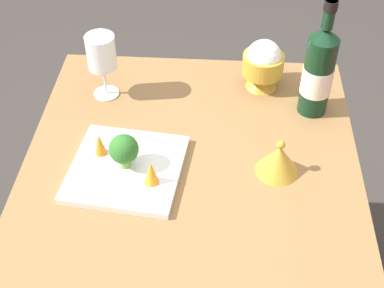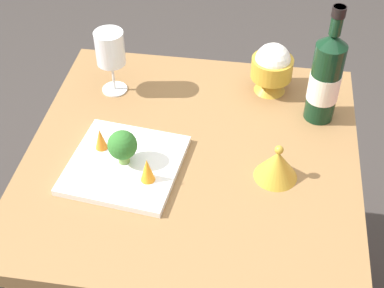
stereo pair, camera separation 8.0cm
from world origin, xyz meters
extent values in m
cube|color=olive|center=(0.00, 0.00, 0.71)|extent=(0.79, 0.79, 0.04)
cylinder|color=olive|center=(-0.33, 0.33, 0.34)|extent=(0.05, 0.05, 0.69)
cylinder|color=olive|center=(0.33, 0.33, 0.34)|extent=(0.05, 0.05, 0.69)
cylinder|color=black|center=(0.30, 0.18, 0.83)|extent=(0.07, 0.08, 0.21)
cone|color=black|center=(0.30, 0.18, 0.95)|extent=(0.07, 0.08, 0.03)
cylinder|color=black|center=(0.30, 0.18, 1.00)|extent=(0.03, 0.03, 0.07)
cylinder|color=black|center=(0.30, 0.18, 1.03)|extent=(0.03, 0.03, 0.02)
cylinder|color=silver|center=(0.30, 0.18, 0.82)|extent=(0.08, 0.08, 0.07)
cylinder|color=white|center=(-0.24, 0.21, 0.73)|extent=(0.07, 0.07, 0.00)
cylinder|color=white|center=(-0.24, 0.21, 0.77)|extent=(0.01, 0.01, 0.08)
cylinder|color=white|center=(-0.24, 0.21, 0.86)|extent=(0.08, 0.08, 0.09)
cone|color=gold|center=(0.17, 0.28, 0.75)|extent=(0.08, 0.08, 0.04)
cylinder|color=gold|center=(0.17, 0.28, 0.80)|extent=(0.11, 0.11, 0.05)
sphere|color=white|center=(0.17, 0.28, 0.82)|extent=(0.09, 0.09, 0.09)
cone|color=gold|center=(0.20, -0.05, 0.76)|extent=(0.10, 0.10, 0.07)
sphere|color=gold|center=(0.20, -0.05, 0.81)|extent=(0.02, 0.02, 0.02)
cube|color=white|center=(-0.15, -0.07, 0.73)|extent=(0.28, 0.28, 0.02)
cylinder|color=#729E4C|center=(-0.15, -0.07, 0.76)|extent=(0.03, 0.03, 0.03)
sphere|color=#2D6B28|center=(-0.15, -0.07, 0.79)|extent=(0.07, 0.07, 0.07)
cone|color=orange|center=(-0.21, -0.03, 0.77)|extent=(0.03, 0.03, 0.06)
cone|color=orange|center=(-0.08, -0.11, 0.77)|extent=(0.03, 0.03, 0.06)
camera|label=1|loc=(0.06, -0.94, 1.64)|focal=51.44mm
camera|label=2|loc=(0.14, -0.93, 1.64)|focal=51.44mm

